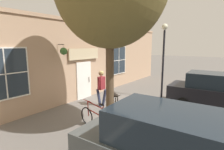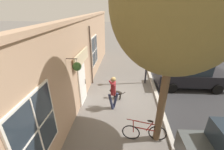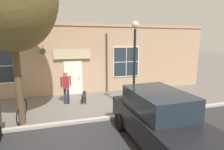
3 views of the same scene
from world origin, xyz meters
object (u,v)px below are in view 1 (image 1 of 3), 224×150
leaning_bicycle (97,118)px  dog_on_leash (114,95)px  parked_car_mid_block (217,92)px  pedestrian_walking (101,85)px  street_lamp (164,50)px

leaning_bicycle → dog_on_leash: bearing=114.4°
dog_on_leash → parked_car_mid_block: 4.98m
pedestrian_walking → leaning_bicycle: bearing=-54.1°
dog_on_leash → leaning_bicycle: bearing=-65.6°
pedestrian_walking → parked_car_mid_block: size_ratio=0.41×
dog_on_leash → street_lamp: street_lamp is taller
leaning_bicycle → parked_car_mid_block: (3.31, 4.68, 0.50)m
parked_car_mid_block → street_lamp: (-2.73, 0.25, 1.90)m
dog_on_leash → parked_car_mid_block: parked_car_mid_block is taller
parked_car_mid_block → street_lamp: street_lamp is taller
parked_car_mid_block → street_lamp: bearing=174.9°
pedestrian_walking → street_lamp: size_ratio=0.43×
pedestrian_walking → dog_on_leash: size_ratio=1.87×
dog_on_leash → pedestrian_walking: bearing=-96.3°
pedestrian_walking → leaning_bicycle: pedestrian_walking is taller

